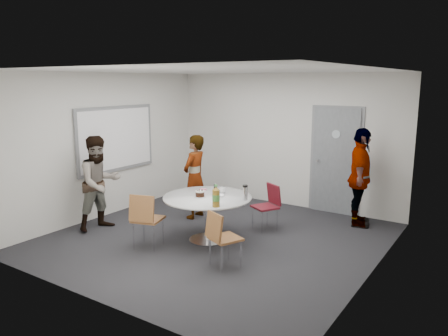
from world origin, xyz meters
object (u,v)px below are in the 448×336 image
Objects in this scene: chair_near_right at (220,234)px; person_right at (360,178)px; table at (209,203)px; chair_near_left at (145,216)px; door at (335,161)px; chair_far at (269,202)px; person_left at (100,183)px; whiteboard at (116,139)px; person_main at (195,177)px.

person_right reaches higher than chair_near_right.
table is 1.02m from chair_near_left.
door reaches higher than chair_far.
person_left is at bearing -164.56° from table.
chair_near_left is at bearing -153.70° from chair_near_right.
door is 4.25m from whiteboard.
table is 2.01m from person_left.
door reaches higher than table.
person_main is (-0.34, 1.69, 0.25)m from chair_near_left.
table is 1.76× the size of chair_near_right.
table is 1.78× the size of chair_far.
door reaches higher than chair_near_left.
door reaches higher than whiteboard.
chair_near_right is (0.73, -0.75, -0.16)m from table.
door is 2.90m from table.
person_main is at bearing 97.75° from person_right.
door is 2.65× the size of chair_near_right.
chair_near_left is 0.50× the size of person_right.
chair_near_right reaches higher than chair_far.
table reaches higher than chair_near_left.
person_left is 0.93× the size of person_right.
door is at bearing -32.77° from person_left.
whiteboard is 2.37× the size of chair_near_right.
table is 0.86× the size of person_left.
whiteboard is 3.49m from chair_near_right.
door is 2.67× the size of chair_far.
door is at bearing 32.66° from whiteboard.
whiteboard is at bearing 41.83° from chair_far.
chair_near_right is at bearing -45.69° from table.
person_left is (-3.05, -3.18, -0.21)m from door.
whiteboard is (-3.56, -2.28, 0.42)m from door.
whiteboard is at bearing 171.49° from table.
chair_far is 0.50× the size of person_main.
person_right is (2.71, 1.23, 0.09)m from person_main.
person_main is at bearing -23.46° from person_left.
door is at bearing -81.98° from chair_far.
person_left reaches higher than chair_near_left.
person_left reaches higher than person_main.
door is 2.73m from person_main.
chair_far is 1.67m from person_right.
person_main is at bearing -139.69° from door.
person_left is at bearing 61.63° from chair_far.
chair_near_right is 1.01× the size of chair_far.
whiteboard is 4.58m from person_right.
whiteboard reaches higher than person_right.
chair_near_left reaches higher than chair_far.
table is 1.31m from person_main.
chair_far is (1.14, 1.86, -0.05)m from chair_near_left.
chair_near_right is at bearing -19.33° from whiteboard.
person_right reaches higher than chair_far.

